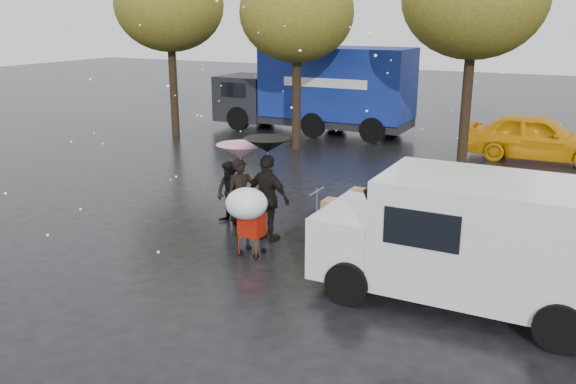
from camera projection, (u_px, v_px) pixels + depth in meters
The scene contains 14 objects.
ground at pixel (231, 257), 12.39m from camera, with size 90.00×90.00×0.00m, color black.
person_pink at pixel (241, 197), 13.44m from camera, with size 0.63×0.41×1.72m, color black.
person_middle at pixel (230, 193), 14.14m from camera, with size 0.72×0.56×1.49m, color black.
person_black at pixel (268, 198), 13.04m from camera, with size 1.12×0.46×1.90m, color black.
umbrella_pink at pixel (240, 151), 13.15m from camera, with size 1.03×1.03×2.05m.
umbrella_black at pixel (267, 145), 12.71m from camera, with size 0.99×0.99×2.26m.
vendor_cart at pixel (352, 211), 12.92m from camera, with size 1.52×0.80×1.27m.
shopping_cart at pixel (247, 207), 12.06m from camera, with size 0.84×0.84×1.46m.
white_van at pixel (473, 239), 10.08m from camera, with size 4.91×2.18×2.20m.
blue_truck at pixel (318, 90), 25.08m from camera, with size 8.30×2.60×3.50m.
box_ground_near at pixel (370, 259), 11.68m from camera, with size 0.51×0.41×0.46m, color #936740.
box_ground_far at pixel (364, 243), 12.71m from camera, with size 0.40×0.31×0.31m, color #936740.
yellow_taxi at pixel (537, 137), 20.43m from camera, with size 1.86×4.63×1.58m, color #F1A40C.
tree_row at pixel (381, 5), 19.72m from camera, with size 21.60×4.40×7.12m.
Camera 1 is at (6.32, -9.71, 4.73)m, focal length 38.00 mm.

